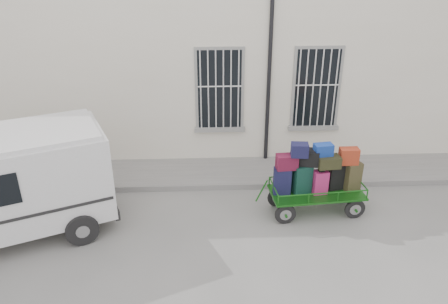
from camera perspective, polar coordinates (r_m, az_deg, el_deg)
name	(u,v)px	position (r m, az deg, el deg)	size (l,w,h in m)	color
ground	(241,219)	(10.46, 2.30, -8.68)	(80.00, 80.00, 0.00)	slate
building	(229,44)	(14.44, 0.66, 13.97)	(24.00, 5.15, 6.00)	beige
sidewalk	(235,172)	(12.30, 1.46, -2.66)	(24.00, 1.70, 0.15)	slate
luggage_cart	(317,177)	(10.44, 12.02, -3.16)	(2.60, 1.18, 1.86)	black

